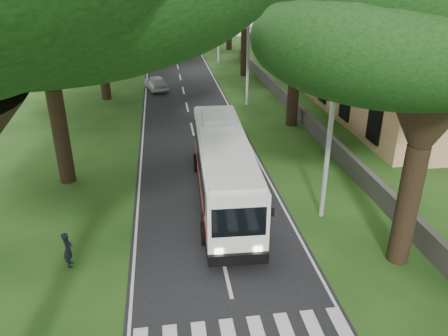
{
  "coord_description": "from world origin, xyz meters",
  "views": [
    {
      "loc": [
        -2.16,
        -12.34,
        11.51
      ],
      "look_at": [
        0.74,
        7.71,
        2.2
      ],
      "focal_mm": 35.0,
      "sensor_mm": 36.0,
      "label": 1
    }
  ],
  "objects_px": {
    "pole_near": "(329,139)",
    "distant_car_a": "(156,83)",
    "pole_mid": "(248,59)",
    "coach_bus": "(223,167)",
    "church": "(406,56)",
    "distant_car_b": "(154,50)",
    "distant_car_c": "(176,36)",
    "pole_far": "(218,30)",
    "pedestrian": "(68,249)"
  },
  "relations": [
    {
      "from": "pole_far",
      "to": "distant_car_a",
      "type": "distance_m",
      "value": 16.14
    },
    {
      "from": "pole_far",
      "to": "distant_car_c",
      "type": "relative_size",
      "value": 1.57
    },
    {
      "from": "coach_bus",
      "to": "distant_car_a",
      "type": "bearing_deg",
      "value": 100.59
    },
    {
      "from": "church",
      "to": "distant_car_b",
      "type": "bearing_deg",
      "value": 124.26
    },
    {
      "from": "pole_far",
      "to": "coach_bus",
      "type": "relative_size",
      "value": 0.65
    },
    {
      "from": "church",
      "to": "distant_car_b",
      "type": "xyz_separation_m",
      "value": [
        -20.86,
        30.63,
        -4.13
      ]
    },
    {
      "from": "pole_near",
      "to": "coach_bus",
      "type": "bearing_deg",
      "value": 152.65
    },
    {
      "from": "pole_near",
      "to": "pole_far",
      "type": "distance_m",
      "value": 40.0
    },
    {
      "from": "church",
      "to": "pole_mid",
      "type": "xyz_separation_m",
      "value": [
        -12.36,
        4.45,
        -0.73
      ]
    },
    {
      "from": "pole_near",
      "to": "church",
      "type": "bearing_deg",
      "value": 51.5
    },
    {
      "from": "distant_car_a",
      "to": "distant_car_c",
      "type": "bearing_deg",
      "value": -109.8
    },
    {
      "from": "coach_bus",
      "to": "distant_car_c",
      "type": "distance_m",
      "value": 57.3
    },
    {
      "from": "pole_mid",
      "to": "distant_car_a",
      "type": "distance_m",
      "value": 11.04
    },
    {
      "from": "coach_bus",
      "to": "pedestrian",
      "type": "relative_size",
      "value": 7.58
    },
    {
      "from": "pole_near",
      "to": "pedestrian",
      "type": "bearing_deg",
      "value": -168.53
    },
    {
      "from": "pole_mid",
      "to": "distant_car_a",
      "type": "height_order",
      "value": "pole_mid"
    },
    {
      "from": "pole_mid",
      "to": "distant_car_c",
      "type": "height_order",
      "value": "pole_mid"
    },
    {
      "from": "church",
      "to": "distant_car_b",
      "type": "height_order",
      "value": "church"
    },
    {
      "from": "pole_mid",
      "to": "coach_bus",
      "type": "height_order",
      "value": "pole_mid"
    },
    {
      "from": "pole_near",
      "to": "distant_car_b",
      "type": "distance_m",
      "value": 47.08
    },
    {
      "from": "pole_mid",
      "to": "coach_bus",
      "type": "xyz_separation_m",
      "value": [
        -4.7,
        -17.57,
        -2.25
      ]
    },
    {
      "from": "pole_near",
      "to": "distant_car_a",
      "type": "distance_m",
      "value": 27.99
    },
    {
      "from": "distant_car_c",
      "to": "pedestrian",
      "type": "xyz_separation_m",
      "value": [
        -7.26,
        -62.15,
        0.04
      ]
    },
    {
      "from": "pole_near",
      "to": "pole_mid",
      "type": "xyz_separation_m",
      "value": [
        0.0,
        20.0,
        0.0
      ]
    },
    {
      "from": "coach_bus",
      "to": "pedestrian",
      "type": "xyz_separation_m",
      "value": [
        -7.26,
        -4.86,
        -1.12
      ]
    },
    {
      "from": "pole_mid",
      "to": "pedestrian",
      "type": "xyz_separation_m",
      "value": [
        -11.96,
        -22.43,
        -3.37
      ]
    },
    {
      "from": "distant_car_b",
      "to": "pole_near",
      "type": "bearing_deg",
      "value": -81.28
    },
    {
      "from": "pole_far",
      "to": "pedestrian",
      "type": "xyz_separation_m",
      "value": [
        -11.96,
        -42.43,
        -3.37
      ]
    },
    {
      "from": "distant_car_b",
      "to": "pedestrian",
      "type": "relative_size",
      "value": 2.81
    },
    {
      "from": "church",
      "to": "pole_far",
      "type": "distance_m",
      "value": 27.41
    },
    {
      "from": "distant_car_a",
      "to": "distant_car_b",
      "type": "xyz_separation_m",
      "value": [
        -0.28,
        19.64,
        0.0
      ]
    },
    {
      "from": "church",
      "to": "distant_car_a",
      "type": "bearing_deg",
      "value": 151.9
    },
    {
      "from": "distant_car_a",
      "to": "pole_far",
      "type": "bearing_deg",
      "value": -135.16
    },
    {
      "from": "pole_mid",
      "to": "church",
      "type": "bearing_deg",
      "value": -19.81
    },
    {
      "from": "coach_bus",
      "to": "distant_car_b",
      "type": "bearing_deg",
      "value": 97.24
    },
    {
      "from": "pole_mid",
      "to": "distant_car_c",
      "type": "distance_m",
      "value": 40.14
    },
    {
      "from": "distant_car_a",
      "to": "pedestrian",
      "type": "bearing_deg",
      "value": 68.9
    },
    {
      "from": "pedestrian",
      "to": "distant_car_c",
      "type": "bearing_deg",
      "value": -12.3
    },
    {
      "from": "church",
      "to": "pedestrian",
      "type": "relative_size",
      "value": 14.83
    },
    {
      "from": "pole_near",
      "to": "pole_mid",
      "type": "bearing_deg",
      "value": 90.0
    },
    {
      "from": "pole_far",
      "to": "distant_car_b",
      "type": "bearing_deg",
      "value": 143.98
    },
    {
      "from": "distant_car_c",
      "to": "distant_car_a",
      "type": "bearing_deg",
      "value": 92.52
    },
    {
      "from": "distant_car_c",
      "to": "distant_car_b",
      "type": "bearing_deg",
      "value": 82.9
    },
    {
      "from": "pole_mid",
      "to": "distant_car_a",
      "type": "xyz_separation_m",
      "value": [
        -8.22,
        6.54,
        -3.4
      ]
    },
    {
      "from": "distant_car_b",
      "to": "pedestrian",
      "type": "bearing_deg",
      "value": -95.78
    },
    {
      "from": "distant_car_a",
      "to": "distant_car_b",
      "type": "height_order",
      "value": "distant_car_b"
    },
    {
      "from": "church",
      "to": "pole_near",
      "type": "bearing_deg",
      "value": -128.5
    },
    {
      "from": "distant_car_a",
      "to": "distant_car_c",
      "type": "height_order",
      "value": "distant_car_a"
    },
    {
      "from": "pole_mid",
      "to": "distant_car_c",
      "type": "relative_size",
      "value": 1.57
    },
    {
      "from": "pedestrian",
      "to": "coach_bus",
      "type": "bearing_deg",
      "value": -61.87
    }
  ]
}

